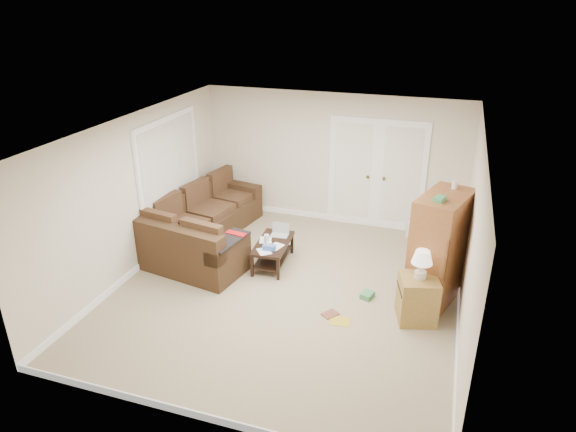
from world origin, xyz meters
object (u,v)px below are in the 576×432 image
(sectional_sofa, at_px, (199,230))
(coffee_table, at_px, (273,252))
(tv_armoire, at_px, (439,248))
(side_cabinet, at_px, (418,295))

(sectional_sofa, distance_m, coffee_table, 1.45)
(sectional_sofa, height_order, coffee_table, sectional_sofa)
(coffee_table, xyz_separation_m, tv_armoire, (2.59, -0.21, 0.60))
(coffee_table, bearing_deg, sectional_sofa, 169.43)
(sectional_sofa, height_order, tv_armoire, tv_armoire)
(sectional_sofa, bearing_deg, side_cabinet, -4.93)
(tv_armoire, distance_m, side_cabinet, 0.81)
(side_cabinet, bearing_deg, tv_armoire, 58.10)
(sectional_sofa, xyz_separation_m, tv_armoire, (4.03, -0.38, 0.48))
(tv_armoire, relative_size, side_cabinet, 1.65)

